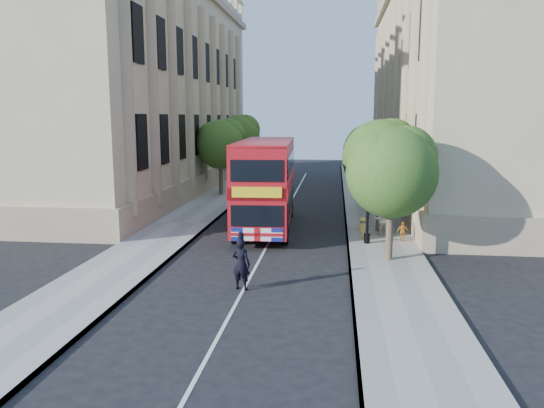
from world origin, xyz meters
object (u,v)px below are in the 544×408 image
(double_decker_bus, at_px, (266,181))
(box_van, at_px, (257,193))
(lamp_post, at_px, (368,196))
(police_constable, at_px, (241,264))
(woman_pedestrian, at_px, (381,219))

(double_decker_bus, distance_m, box_van, 4.87)
(lamp_post, height_order, box_van, lamp_post)
(box_van, bearing_deg, double_decker_bus, -73.33)
(box_van, bearing_deg, lamp_post, -47.82)
(police_constable, height_order, woman_pedestrian, police_constable)
(police_constable, xyz_separation_m, woman_pedestrian, (5.96, 9.58, 0.01))
(police_constable, bearing_deg, woman_pedestrian, -107.29)
(lamp_post, height_order, woman_pedestrian, lamp_post)
(lamp_post, distance_m, box_van, 10.55)
(lamp_post, bearing_deg, box_van, 130.41)
(lamp_post, bearing_deg, woman_pedestrian, 66.62)
(police_constable, bearing_deg, double_decker_bus, -72.78)
(woman_pedestrian, bearing_deg, double_decker_bus, -20.61)
(lamp_post, relative_size, woman_pedestrian, 2.97)
(box_van, height_order, police_constable, box_van)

